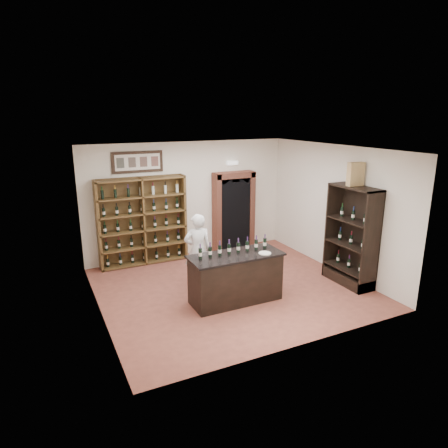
{
  "coord_description": "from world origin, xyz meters",
  "views": [
    {
      "loc": [
        -3.64,
        -7.17,
        3.69
      ],
      "look_at": [
        -0.02,
        0.3,
        1.38
      ],
      "focal_mm": 32.0,
      "sensor_mm": 36.0,
      "label": 1
    }
  ],
  "objects": [
    {
      "name": "arched_doorway",
      "position": [
        1.25,
        2.33,
        1.14
      ],
      "size": [
        1.17,
        0.35,
        2.17
      ],
      "color": "black",
      "rests_on": "ground"
    },
    {
      "name": "counter_bottle_5",
      "position": [
        0.11,
        -0.51,
        1.11
      ],
      "size": [
        0.07,
        0.07,
        0.3
      ],
      "color": "black",
      "rests_on": "tasting_counter"
    },
    {
      "name": "wall_left",
      "position": [
        -2.75,
        0.0,
        1.5
      ],
      "size": [
        0.04,
        5.0,
        3.0
      ],
      "primitive_type": "cube",
      "color": "silver",
      "rests_on": "ground"
    },
    {
      "name": "counter_bottle_3",
      "position": [
        -0.3,
        -0.51,
        1.11
      ],
      "size": [
        0.07,
        0.07,
        0.3
      ],
      "color": "black",
      "rests_on": "tasting_counter"
    },
    {
      "name": "counter_bottle_6",
      "position": [
        0.31,
        -0.51,
        1.11
      ],
      "size": [
        0.07,
        0.07,
        0.3
      ],
      "color": "black",
      "rests_on": "tasting_counter"
    },
    {
      "name": "counter_bottle_0",
      "position": [
        -0.92,
        -0.51,
        1.11
      ],
      "size": [
        0.07,
        0.07,
        0.3
      ],
      "color": "black",
      "rests_on": "tasting_counter"
    },
    {
      "name": "side_cabinet",
      "position": [
        2.52,
        -0.9,
        0.75
      ],
      "size": [
        0.48,
        1.2,
        2.2
      ],
      "color": "black",
      "rests_on": "ground"
    },
    {
      "name": "wine_shelf",
      "position": [
        -1.3,
        2.33,
        1.1
      ],
      "size": [
        2.2,
        0.38,
        2.2
      ],
      "color": "#533E1C",
      "rests_on": "ground"
    },
    {
      "name": "emergency_light",
      "position": [
        1.25,
        2.42,
        2.4
      ],
      "size": [
        0.3,
        0.1,
        0.1
      ],
      "primitive_type": "cube",
      "color": "white",
      "rests_on": "wall_back"
    },
    {
      "name": "counter_bottle_2",
      "position": [
        -0.51,
        -0.51,
        1.11
      ],
      "size": [
        0.07,
        0.07,
        0.3
      ],
      "color": "black",
      "rests_on": "tasting_counter"
    },
    {
      "name": "ceiling",
      "position": [
        0.0,
        0.0,
        3.0
      ],
      "size": [
        5.5,
        5.5,
        0.0
      ],
      "primitive_type": "plane",
      "rotation": [
        3.14,
        0.0,
        0.0
      ],
      "color": "white",
      "rests_on": "wall_back"
    },
    {
      "name": "wall_right",
      "position": [
        2.75,
        0.0,
        1.5
      ],
      "size": [
        0.04,
        5.0,
        3.0
      ],
      "primitive_type": "cube",
      "color": "silver",
      "rests_on": "ground"
    },
    {
      "name": "plate",
      "position": [
        0.34,
        -0.81,
        1.01
      ],
      "size": [
        0.25,
        0.25,
        0.02
      ],
      "primitive_type": "cylinder",
      "color": "beige",
      "rests_on": "tasting_counter"
    },
    {
      "name": "floor",
      "position": [
        0.0,
        0.0,
        0.0
      ],
      "size": [
        5.5,
        5.5,
        0.0
      ],
      "primitive_type": "plane",
      "color": "brown",
      "rests_on": "ground"
    },
    {
      "name": "wine_crate",
      "position": [
        2.51,
        -0.84,
        2.45
      ],
      "size": [
        0.37,
        0.18,
        0.5
      ],
      "primitive_type": "cube",
      "rotation": [
        0.0,
        0.0,
        -0.1
      ],
      "color": "tan",
      "rests_on": "side_cabinet"
    },
    {
      "name": "framed_picture",
      "position": [
        -1.3,
        2.47,
        2.55
      ],
      "size": [
        1.25,
        0.04,
        0.52
      ],
      "primitive_type": "cube",
      "color": "black",
      "rests_on": "wall_back"
    },
    {
      "name": "shopkeeper",
      "position": [
        -0.59,
        0.45,
        0.82
      ],
      "size": [
        0.65,
        0.49,
        1.63
      ],
      "primitive_type": "imported",
      "rotation": [
        0.0,
        0.0,
        2.97
      ],
      "color": "silver",
      "rests_on": "ground"
    },
    {
      "name": "counter_bottle_7",
      "position": [
        0.52,
        -0.51,
        1.11
      ],
      "size": [
        0.07,
        0.07,
        0.3
      ],
      "color": "black",
      "rests_on": "tasting_counter"
    },
    {
      "name": "counter_bottle_4",
      "position": [
        -0.1,
        -0.51,
        1.11
      ],
      "size": [
        0.07,
        0.07,
        0.3
      ],
      "color": "black",
      "rests_on": "tasting_counter"
    },
    {
      "name": "wall_back",
      "position": [
        0.0,
        2.5,
        1.5
      ],
      "size": [
        5.5,
        0.04,
        3.0
      ],
      "primitive_type": "cube",
      "color": "silver",
      "rests_on": "ground"
    },
    {
      "name": "counter_bottle_1",
      "position": [
        -0.71,
        -0.51,
        1.11
      ],
      "size": [
        0.07,
        0.07,
        0.3
      ],
      "color": "black",
      "rests_on": "tasting_counter"
    },
    {
      "name": "tasting_counter",
      "position": [
        -0.2,
        -0.6,
        0.49
      ],
      "size": [
        1.88,
        0.78,
        1.0
      ],
      "color": "black",
      "rests_on": "ground"
    }
  ]
}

